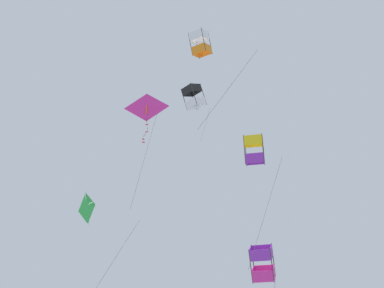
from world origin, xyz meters
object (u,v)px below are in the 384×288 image
Objects in this scene: kite_box_near_left at (254,150)px; kite_diamond_upper_right at (87,209)px; kite_box_highest at (262,263)px; kite_delta_mid_left at (147,109)px; kite_box_low_drifter at (194,97)px; kite_box_near_right at (201,44)px.

kite_box_near_left is 0.81× the size of kite_diamond_upper_right.
kite_delta_mid_left is (-7.42, -4.68, 8.47)m from kite_box_highest.
kite_box_near_right is (0.03, -10.66, -3.68)m from kite_box_low_drifter.
kite_box_near_left reaches higher than kite_diamond_upper_right.
kite_box_near_left is 7.98m from kite_box_highest.
kite_diamond_upper_right is at bearing -172.31° from kite_box_near_left.
kite_box_highest is at bearing 38.73° from kite_box_low_drifter.
kite_box_highest is (10.28, 5.44, -1.56)m from kite_diamond_upper_right.
kite_box_low_drifter reaches higher than kite_delta_mid_left.
kite_diamond_upper_right is 11.73m from kite_box_highest.
kite_box_near_left is at bearing 31.75° from kite_diamond_upper_right.
kite_box_low_drifter is 0.72× the size of kite_box_near_right.
kite_box_highest is (1.14, 6.24, -4.85)m from kite_box_near_left.
kite_box_near_right is (-3.13, -3.61, 4.51)m from kite_box_near_left.
kite_box_low_drifter reaches higher than kite_box_highest.
kite_delta_mid_left is (-3.12, -5.48, -4.57)m from kite_box_low_drifter.
kite_box_low_drifter is 14.36m from kite_diamond_upper_right.
kite_delta_mid_left is (-3.15, 5.17, -0.89)m from kite_box_near_right.
kite_box_near_right is (-4.27, -9.85, 9.35)m from kite_box_highest.
kite_delta_mid_left is at bearing 51.64° from kite_diamond_upper_right.
kite_delta_mid_left reaches higher than kite_diamond_upper_right.
kite_box_near_right reaches higher than kite_diamond_upper_right.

